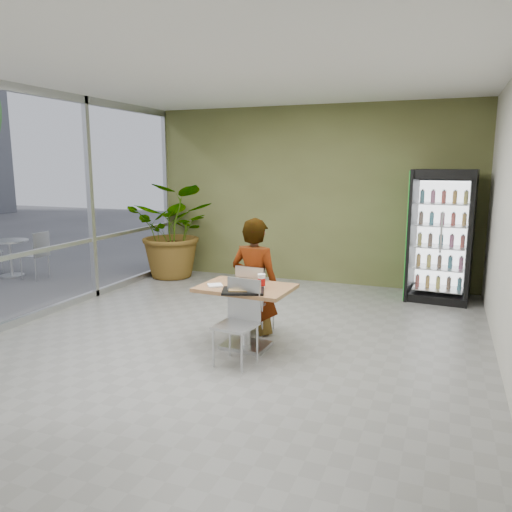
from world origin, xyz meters
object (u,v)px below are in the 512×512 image
object	(u,v)px
chair_far	(253,294)
chair_near	(240,314)
seated_woman	(255,287)
potted_plant	(175,230)
cafeteria_tray	(243,291)
beverage_fridge	(441,236)
soda_cup	(261,281)
dining_table	(246,304)

from	to	relation	value
chair_far	chair_near	size ratio (longest dim) A/B	0.97
chair_far	seated_woman	xyz separation A→B (m)	(0.01, 0.04, 0.08)
seated_woman	potted_plant	bearing A→B (deg)	-37.35
chair_near	cafeteria_tray	distance (m)	0.28
chair_near	seated_woman	xyz separation A→B (m)	(-0.20, 0.97, 0.06)
cafeteria_tray	chair_far	bearing A→B (deg)	103.27
chair_near	beverage_fridge	distance (m)	4.06
chair_near	potted_plant	xyz separation A→B (m)	(-2.80, 3.47, 0.37)
seated_woman	potted_plant	size ratio (longest dim) A/B	0.99
cafeteria_tray	beverage_fridge	size ratio (longest dim) A/B	0.22
chair_near	seated_woman	bearing A→B (deg)	108.08
beverage_fridge	chair_far	bearing A→B (deg)	-125.36
soda_cup	beverage_fridge	xyz separation A→B (m)	(1.89, 3.09, 0.21)
seated_woman	cafeteria_tray	bearing A→B (deg)	108.29
chair_near	cafeteria_tray	xyz separation A→B (m)	(-0.02, 0.16, 0.22)
soda_cup	dining_table	bearing A→B (deg)	176.06
dining_table	beverage_fridge	bearing A→B (deg)	55.84
seated_woman	potted_plant	world-z (taller)	potted_plant
soda_cup	potted_plant	xyz separation A→B (m)	(-2.90, 3.05, 0.08)
soda_cup	chair_near	bearing A→B (deg)	-103.52
chair_far	soda_cup	size ratio (longest dim) A/B	5.43
dining_table	potted_plant	world-z (taller)	potted_plant
beverage_fridge	soda_cup	bearing A→B (deg)	-116.35
chair_far	seated_woman	distance (m)	0.09
potted_plant	soda_cup	bearing A→B (deg)	-46.47
chair_far	dining_table	bearing A→B (deg)	108.10
potted_plant	beverage_fridge	bearing A→B (deg)	0.50
dining_table	soda_cup	world-z (taller)	soda_cup
soda_cup	beverage_fridge	world-z (taller)	beverage_fridge
cafeteria_tray	potted_plant	bearing A→B (deg)	130.01
chair_far	potted_plant	bearing A→B (deg)	-37.95
cafeteria_tray	soda_cup	bearing A→B (deg)	63.82
dining_table	beverage_fridge	world-z (taller)	beverage_fridge
dining_table	seated_woman	xyz separation A→B (m)	(-0.09, 0.55, 0.06)
dining_table	cafeteria_tray	bearing A→B (deg)	-73.81
seated_woman	soda_cup	xyz separation A→B (m)	(0.30, -0.56, 0.23)
chair_near	seated_woman	size ratio (longest dim) A/B	0.51
cafeteria_tray	seated_woman	bearing A→B (deg)	101.88
chair_far	cafeteria_tray	world-z (taller)	chair_far
seated_woman	soda_cup	distance (m)	0.67
chair_near	soda_cup	distance (m)	0.51
soda_cup	seated_woman	bearing A→B (deg)	117.84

